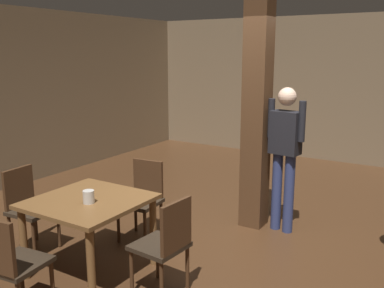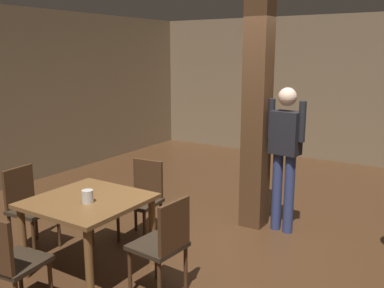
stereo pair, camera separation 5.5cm
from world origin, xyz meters
The scene contains 10 objects.
ground_plane centered at (0.00, 0.00, 0.00)m, with size 10.80×10.80×0.00m, color #422816.
wall_back centered at (0.00, 4.50, 1.40)m, with size 8.00×0.10×2.80m, color #756047.
pillar centered at (-0.07, 0.71, 1.40)m, with size 0.28×0.28×2.80m, color #4C301C.
dining_table centered at (-0.95, -1.21, 0.63)m, with size 1.00×1.00×0.74m.
chair_east centered at (-0.08, -1.18, 0.51)m, with size 0.45×0.45×0.89m.
chair_west centered at (-1.87, -1.20, 0.51)m, with size 0.45×0.45×0.89m.
chair_north centered at (-1.00, -0.32, 0.51)m, with size 0.46×0.46×0.89m.
chair_south centered at (-0.92, -2.10, 0.51)m, with size 0.46×0.46×0.89m.
napkin_cup centered at (-0.87, -1.28, 0.80)m, with size 0.11×0.11×0.12m, color beige.
standing_person centered at (0.29, 0.72, 1.00)m, with size 0.47×0.24×1.72m.
Camera 1 is at (1.91, -3.97, 2.12)m, focal length 40.00 mm.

